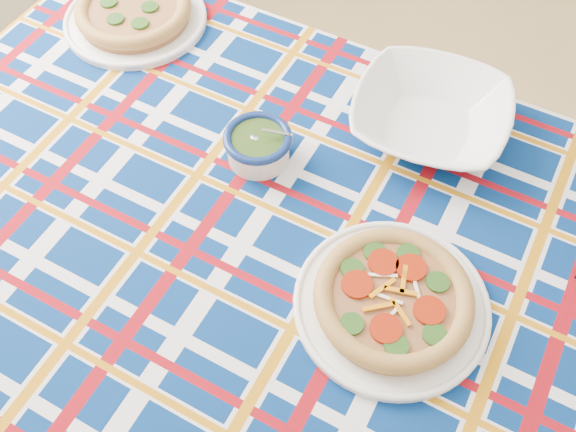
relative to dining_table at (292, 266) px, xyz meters
The scene contains 7 objects.
floor 0.89m from the dining_table, 28.47° to the left, with size 4.00×4.00×0.00m, color tan.
dining_table is the anchor object (origin of this frame).
tablecloth 0.03m from the dining_table, 45.00° to the left, with size 1.72×1.09×0.11m, color navy, non-canonical shape.
main_focaccia_plate 0.24m from the dining_table, ahead, with size 0.34×0.34×0.07m, color #925A33, non-canonical shape.
pesto_bowl 0.24m from the dining_table, 138.88° to the left, with size 0.13×0.13×0.08m, color #1C330D, non-canonical shape.
serving_bowl 0.40m from the dining_table, 75.68° to the left, with size 0.31×0.31×0.08m, color white.
second_focaccia_plate 0.71m from the dining_table, 151.63° to the left, with size 0.34×0.34×0.06m, color #925A33, non-canonical shape.
Camera 1 is at (-0.16, -0.77, 1.77)m, focal length 40.00 mm.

